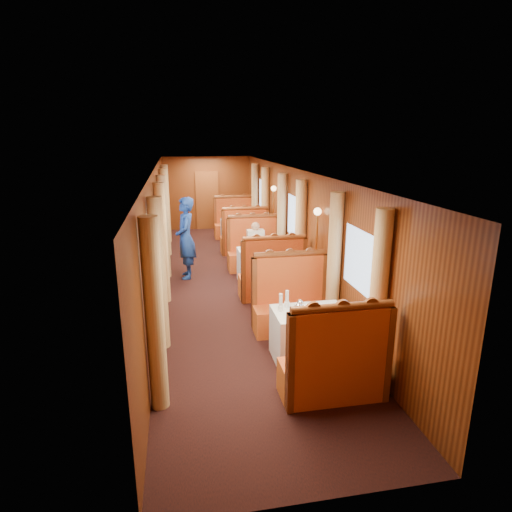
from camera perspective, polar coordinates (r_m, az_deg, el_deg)
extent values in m
cube|color=brown|center=(15.12, -6.50, 7.36)|extent=(0.80, 0.04, 2.00)
cube|color=white|center=(6.40, 7.13, -10.40)|extent=(1.05, 0.72, 0.75)
cube|color=#B12813|center=(5.69, 10.06, -15.85)|extent=(1.30, 0.55, 0.45)
cube|color=#B12813|center=(5.21, 11.22, -11.17)|extent=(1.30, 0.12, 0.80)
cylinder|color=brown|center=(5.03, 11.49, -6.69)|extent=(1.23, 0.10, 0.10)
cube|color=#B12813|center=(7.29, 4.82, -8.25)|extent=(1.30, 0.55, 0.45)
cube|color=#B12813|center=(7.25, 4.49, -3.06)|extent=(1.30, 0.12, 0.80)
cylinder|color=brown|center=(7.12, 4.56, 0.29)|extent=(1.23, 0.10, 0.10)
cube|color=white|center=(9.56, 0.82, -1.32)|extent=(1.05, 0.72, 0.75)
cube|color=#B12813|center=(8.73, 2.05, -4.07)|extent=(1.30, 0.55, 0.45)
cube|color=#B12813|center=(8.33, 2.42, -0.51)|extent=(1.30, 0.12, 0.80)
cylinder|color=brown|center=(8.22, 2.45, 2.43)|extent=(1.23, 0.10, 0.10)
cube|color=#B12813|center=(10.50, -0.20, -0.61)|extent=(1.30, 0.55, 0.45)
cube|color=#B12813|center=(10.55, -0.42, 2.98)|extent=(1.30, 0.12, 0.80)
cylinder|color=brown|center=(10.46, -0.42, 5.33)|extent=(1.23, 0.10, 0.10)
cube|color=white|center=(12.90, -2.25, 3.17)|extent=(1.05, 0.72, 0.75)
cube|color=#B12813|center=(12.02, -1.58, 1.51)|extent=(1.30, 0.55, 0.45)
cube|color=#B12813|center=(11.67, -1.44, 4.23)|extent=(1.30, 0.12, 0.80)
cylinder|color=brown|center=(11.59, -1.45, 6.36)|extent=(1.23, 0.10, 0.10)
cube|color=#B12813|center=(13.85, -2.82, 3.41)|extent=(1.30, 0.55, 0.45)
cube|color=#B12813|center=(13.94, -2.98, 6.11)|extent=(1.30, 0.12, 0.80)
cylinder|color=brown|center=(13.87, -3.01, 7.90)|extent=(1.23, 0.10, 0.10)
cube|color=silver|center=(6.14, 6.27, -7.64)|extent=(0.39, 0.34, 0.01)
cylinder|color=white|center=(6.20, 10.10, -7.54)|extent=(0.22, 0.22, 0.01)
cylinder|color=white|center=(6.20, 3.31, -6.97)|extent=(0.08, 0.08, 0.08)
cylinder|color=white|center=(6.15, 3.33, -5.83)|extent=(0.05, 0.05, 0.18)
cylinder|color=white|center=(6.33, 4.14, -6.49)|extent=(0.08, 0.08, 0.08)
cylinder|color=white|center=(6.28, 4.17, -5.37)|extent=(0.05, 0.05, 0.18)
cylinder|color=silver|center=(9.47, 0.80, 1.30)|extent=(0.06, 0.06, 0.14)
cylinder|color=silver|center=(12.81, -2.35, 5.11)|extent=(0.06, 0.06, 0.14)
cylinder|color=#DDB071|center=(5.10, -13.38, -7.89)|extent=(0.22, 0.22, 2.35)
cylinder|color=#DDB071|center=(6.56, -12.84, -2.48)|extent=(0.22, 0.22, 2.35)
cylinder|color=#DDB071|center=(5.65, 15.94, -5.72)|extent=(0.22, 0.22, 2.35)
cylinder|color=#DDB071|center=(6.99, 10.35, -1.20)|extent=(0.22, 0.22, 2.35)
cylinder|color=#DDB071|center=(8.43, -12.43, 1.59)|extent=(0.22, 0.22, 2.35)
cylinder|color=#DDB071|center=(9.95, -12.21, 3.75)|extent=(0.22, 0.22, 2.35)
cylinder|color=#DDB071|center=(8.77, 5.90, 2.43)|extent=(0.22, 0.22, 2.35)
cylinder|color=#DDB071|center=(10.24, 3.44, 4.42)|extent=(0.22, 0.22, 2.35)
cylinder|color=#DDB071|center=(11.85, -12.02, 5.66)|extent=(0.22, 0.22, 2.35)
cylinder|color=#DDB071|center=(13.39, -11.91, 6.80)|extent=(0.22, 0.22, 2.35)
cylinder|color=#DDB071|center=(12.10, 1.22, 6.20)|extent=(0.22, 0.22, 2.35)
cylinder|color=#DDB071|center=(13.61, -0.13, 7.28)|extent=(0.22, 0.22, 2.35)
cylinder|color=#BF8C3F|center=(7.56, -12.65, -2.02)|extent=(0.04, 0.04, 1.85)
sphere|color=#FFD18C|center=(7.33, -13.09, 5.11)|extent=(0.14, 0.14, 0.14)
cylinder|color=#BF8C3F|center=(7.95, 7.95, -0.91)|extent=(0.04, 0.04, 1.85)
sphere|color=#FFD18C|center=(7.73, 8.21, 5.89)|extent=(0.14, 0.14, 0.14)
cylinder|color=#BF8C3F|center=(10.95, -12.14, 3.50)|extent=(0.04, 0.04, 1.85)
sphere|color=#FFD18C|center=(10.79, -12.43, 8.46)|extent=(0.14, 0.14, 0.14)
cylinder|color=#BF8C3F|center=(11.22, 2.33, 4.13)|extent=(0.04, 0.04, 1.85)
sphere|color=#FFD18C|center=(11.06, 2.38, 8.98)|extent=(0.14, 0.14, 0.14)
imported|color=navy|center=(9.86, -9.35, 2.37)|extent=(0.45, 0.68, 1.87)
cube|color=beige|center=(10.23, -0.07, 2.00)|extent=(0.40, 0.24, 0.55)
sphere|color=tan|center=(10.15, -0.07, 3.98)|extent=(0.20, 0.20, 0.20)
cube|color=beige|center=(10.13, 0.11, 0.51)|extent=(0.36, 0.30, 0.14)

